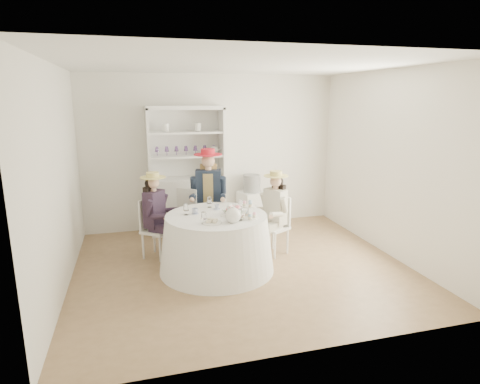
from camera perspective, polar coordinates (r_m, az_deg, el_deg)
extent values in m
plane|color=olive|center=(5.68, 0.27, -10.60)|extent=(4.50, 4.50, 0.00)
plane|color=white|center=(5.21, 0.30, 17.70)|extent=(4.50, 4.50, 0.00)
plane|color=white|center=(7.20, -3.97, 5.66)|extent=(4.50, 0.00, 4.50)
plane|color=white|center=(3.44, 9.19, -2.84)|extent=(4.50, 0.00, 4.50)
plane|color=white|center=(5.17, -24.54, 1.51)|extent=(0.00, 4.50, 4.50)
plane|color=white|center=(6.26, 20.61, 3.70)|extent=(0.00, 4.50, 4.50)
cone|color=white|center=(5.47, -3.34, -7.29)|extent=(1.55, 1.55, 0.76)
cylinder|color=white|center=(5.35, -3.40, -3.38)|extent=(1.35, 1.35, 0.02)
cube|color=silver|center=(7.05, -7.45, -1.79)|extent=(1.37, 0.94, 0.96)
cube|color=silver|center=(7.07, -7.95, 7.06)|extent=(1.20, 0.54, 1.18)
cube|color=silver|center=(6.82, -7.88, 11.80)|extent=(1.37, 0.94, 0.06)
cube|color=silver|center=(6.80, -12.94, 6.62)|extent=(0.23, 0.46, 1.18)
cube|color=silver|center=(6.96, -2.62, 7.08)|extent=(0.23, 0.46, 1.18)
cube|color=silver|center=(6.88, -7.67, 5.11)|extent=(1.27, 0.86, 0.03)
cube|color=silver|center=(6.84, -7.77, 8.40)|extent=(1.27, 0.86, 0.03)
sphere|color=white|center=(6.95, -3.73, 5.99)|extent=(0.15, 0.15, 0.15)
cube|color=silver|center=(7.33, 1.66, -2.41)|extent=(0.50, 0.50, 0.64)
cylinder|color=black|center=(7.22, 1.69, 1.23)|extent=(0.39, 0.39, 0.31)
cube|color=silver|center=(6.00, -11.79, -5.42)|extent=(0.50, 0.50, 0.04)
cylinder|color=silver|center=(5.88, -11.28, -7.93)|extent=(0.03, 0.03, 0.40)
cylinder|color=silver|center=(6.10, -9.81, -7.05)|extent=(0.03, 0.03, 0.40)
cylinder|color=silver|center=(6.03, -13.60, -7.49)|extent=(0.03, 0.03, 0.40)
cylinder|color=silver|center=(6.25, -12.08, -6.66)|extent=(0.03, 0.03, 0.40)
cube|color=silver|center=(6.01, -13.19, -3.01)|extent=(0.23, 0.29, 0.45)
cube|color=black|center=(5.91, -12.08, -2.33)|extent=(0.34, 0.37, 0.52)
cube|color=black|center=(5.85, -11.37, -5.12)|extent=(0.32, 0.28, 0.11)
cylinder|color=black|center=(5.88, -10.21, -7.79)|extent=(0.09, 0.09, 0.41)
cylinder|color=black|center=(5.72, -12.84, -2.21)|extent=(0.17, 0.16, 0.25)
cube|color=black|center=(5.98, -10.52, -4.68)|extent=(0.32, 0.28, 0.11)
cylinder|color=black|center=(6.01, -9.39, -7.29)|extent=(0.09, 0.09, 0.41)
cylinder|color=black|center=(6.02, -10.85, -1.35)|extent=(0.17, 0.16, 0.25)
cylinder|color=#D8A889|center=(5.84, -12.21, 0.32)|extent=(0.08, 0.08, 0.07)
sphere|color=#D8A889|center=(5.82, -12.26, 1.27)|extent=(0.17, 0.17, 0.17)
sphere|color=black|center=(5.85, -12.58, 1.17)|extent=(0.17, 0.17, 0.17)
cube|color=black|center=(5.91, -12.74, -0.82)|extent=(0.19, 0.22, 0.34)
cylinder|color=#D2C066|center=(5.81, -12.30, 2.05)|extent=(0.36, 0.36, 0.01)
cylinder|color=#D2C066|center=(5.80, -12.32, 2.40)|extent=(0.18, 0.18, 0.07)
cube|color=silver|center=(6.38, -4.44, -3.23)|extent=(0.53, 0.53, 0.04)
cylinder|color=silver|center=(6.31, -6.06, -5.86)|extent=(0.04, 0.04, 0.48)
cylinder|color=silver|center=(6.29, -2.88, -5.86)|extent=(0.04, 0.04, 0.48)
cylinder|color=silver|center=(6.64, -5.84, -4.88)|extent=(0.04, 0.04, 0.48)
cylinder|color=silver|center=(6.62, -2.82, -4.88)|extent=(0.04, 0.04, 0.48)
cube|color=silver|center=(6.50, -4.40, -0.26)|extent=(0.41, 0.13, 0.54)
cube|color=#1B2537|center=(6.30, -4.49, 0.34)|extent=(0.43, 0.30, 0.63)
cube|color=tan|center=(6.30, -4.49, 0.34)|extent=(0.20, 0.27, 0.54)
cube|color=#1B2537|center=(6.24, -5.41, -2.80)|extent=(0.22, 0.39, 0.13)
cylinder|color=#1B2537|center=(6.19, -5.43, -6.10)|extent=(0.11, 0.11, 0.50)
cylinder|color=#1B2537|center=(6.26, -6.58, 0.92)|extent=(0.14, 0.21, 0.30)
cube|color=#1B2537|center=(6.23, -3.61, -2.80)|extent=(0.22, 0.39, 0.13)
cylinder|color=#1B2537|center=(6.18, -3.61, -6.09)|extent=(0.11, 0.11, 0.50)
cylinder|color=#1B2537|center=(6.24, -2.46, 0.94)|extent=(0.14, 0.21, 0.30)
cylinder|color=#D8A889|center=(6.24, -4.55, 3.36)|extent=(0.10, 0.10, 0.09)
sphere|color=#D8A889|center=(6.22, -4.57, 4.45)|extent=(0.21, 0.21, 0.21)
sphere|color=tan|center=(6.27, -4.54, 4.37)|extent=(0.21, 0.21, 0.21)
cube|color=tan|center=(6.35, -4.49, 2.14)|extent=(0.27, 0.15, 0.41)
cylinder|color=red|center=(6.20, -4.59, 5.34)|extent=(0.44, 0.44, 0.01)
cylinder|color=red|center=(6.20, -4.59, 5.74)|extent=(0.22, 0.22, 0.09)
cube|color=silver|center=(6.02, 4.87, -5.12)|extent=(0.49, 0.49, 0.04)
cylinder|color=silver|center=(6.07, 2.90, -6.98)|extent=(0.03, 0.03, 0.40)
cylinder|color=silver|center=(5.90, 4.98, -7.65)|extent=(0.03, 0.03, 0.40)
cylinder|color=silver|center=(6.28, 4.68, -6.33)|extent=(0.03, 0.03, 0.40)
cylinder|color=silver|center=(6.10, 6.74, -6.95)|extent=(0.03, 0.03, 0.40)
cube|color=silver|center=(6.07, 5.90, -2.60)|extent=(0.19, 0.31, 0.45)
cube|color=beige|center=(5.94, 5.04, -2.04)|extent=(0.32, 0.37, 0.52)
cube|color=beige|center=(5.97, 3.61, -4.53)|extent=(0.32, 0.25, 0.11)
cylinder|color=beige|center=(5.97, 2.77, -7.26)|extent=(0.09, 0.09, 0.41)
cylinder|color=beige|center=(6.01, 3.48, -1.20)|extent=(0.18, 0.15, 0.25)
cube|color=beige|center=(5.87, 4.80, -4.87)|extent=(0.32, 0.25, 0.11)
cylinder|color=beige|center=(5.87, 3.94, -7.64)|extent=(0.09, 0.09, 0.41)
cylinder|color=beige|center=(5.78, 6.23, -1.84)|extent=(0.18, 0.15, 0.25)
cylinder|color=#D8A889|center=(5.87, 5.10, 0.58)|extent=(0.08, 0.08, 0.07)
sphere|color=#D8A889|center=(5.85, 5.12, 1.53)|extent=(0.17, 0.17, 0.17)
sphere|color=black|center=(5.88, 5.37, 1.46)|extent=(0.17, 0.17, 0.17)
cube|color=black|center=(5.95, 5.52, -0.49)|extent=(0.17, 0.22, 0.34)
cylinder|color=#D2C066|center=(5.83, 5.13, 2.31)|extent=(0.36, 0.36, 0.01)
cylinder|color=#D2C066|center=(5.83, 5.14, 2.65)|extent=(0.18, 0.18, 0.07)
cube|color=silver|center=(6.56, -6.66, -3.42)|extent=(0.54, 0.54, 0.04)
cylinder|color=silver|center=(6.67, -4.81, -5.05)|extent=(0.03, 0.03, 0.42)
cylinder|color=silver|center=(6.82, -7.01, -4.68)|extent=(0.03, 0.03, 0.42)
cylinder|color=silver|center=(6.42, -6.19, -5.80)|extent=(0.03, 0.03, 0.42)
cylinder|color=silver|center=(6.58, -8.44, -5.39)|extent=(0.03, 0.03, 0.42)
cube|color=silver|center=(6.35, -7.55, -1.59)|extent=(0.29, 0.26, 0.47)
imported|color=white|center=(5.41, -6.40, -2.76)|extent=(0.10, 0.10, 0.07)
imported|color=white|center=(5.60, -3.32, -2.17)|extent=(0.08, 0.08, 0.06)
imported|color=white|center=(5.46, -0.68, -2.51)|extent=(0.10, 0.10, 0.07)
imported|color=white|center=(5.34, -1.24, -2.93)|extent=(0.28, 0.28, 0.06)
sphere|color=pink|center=(5.30, -0.37, -2.38)|extent=(0.07, 0.07, 0.07)
sphere|color=white|center=(5.33, -0.59, -2.29)|extent=(0.07, 0.07, 0.07)
sphere|color=pink|center=(5.34, -0.96, -2.26)|extent=(0.07, 0.07, 0.07)
sphere|color=white|center=(5.33, -1.35, -2.28)|extent=(0.07, 0.07, 0.07)
sphere|color=pink|center=(5.31, -1.60, -2.37)|extent=(0.07, 0.07, 0.07)
sphere|color=white|center=(5.27, -1.63, -2.47)|extent=(0.07, 0.07, 0.07)
sphere|color=pink|center=(5.24, -1.42, -2.56)|extent=(0.07, 0.07, 0.07)
sphere|color=white|center=(5.23, -1.05, -2.60)|extent=(0.07, 0.07, 0.07)
sphere|color=pink|center=(5.24, -0.65, -2.58)|extent=(0.07, 0.07, 0.07)
sphere|color=white|center=(5.26, -0.40, -2.49)|extent=(0.07, 0.07, 0.07)
sphere|color=white|center=(5.00, -1.02, -3.34)|extent=(0.20, 0.20, 0.20)
cylinder|color=white|center=(5.03, 0.34, -3.11)|extent=(0.12, 0.03, 0.10)
cylinder|color=white|center=(4.98, -1.02, -2.23)|extent=(0.04, 0.04, 0.02)
cylinder|color=white|center=(5.01, -4.01, -4.35)|extent=(0.25, 0.25, 0.01)
cube|color=beige|center=(4.97, -4.51, -4.21)|extent=(0.06, 0.04, 0.03)
cube|color=beige|center=(5.00, -4.01, -3.97)|extent=(0.06, 0.05, 0.03)
cube|color=beige|center=(5.03, -3.52, -4.00)|extent=(0.07, 0.06, 0.03)
cube|color=beige|center=(5.03, -4.31, -3.87)|extent=(0.07, 0.07, 0.03)
cube|color=beige|center=(4.97, -3.60, -4.21)|extent=(0.06, 0.07, 0.03)
cylinder|color=white|center=(5.19, 1.18, -3.69)|extent=(0.24, 0.24, 0.01)
cylinder|color=white|center=(5.17, 1.18, -2.90)|extent=(0.02, 0.02, 0.16)
cylinder|color=white|center=(5.15, 1.19, -2.04)|extent=(0.18, 0.18, 0.01)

